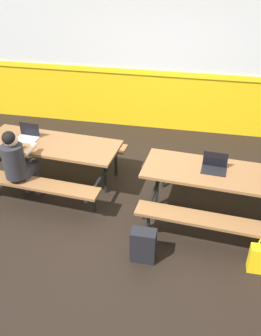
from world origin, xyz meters
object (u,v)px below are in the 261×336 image
(picnic_table_right, at_px, (220,183))
(student_nearer, at_px, (18,161))
(picnic_table_left, at_px, (52,152))
(laptop_dark, at_px, (214,167))
(backpack_dark, at_px, (143,245))
(laptop_silver, at_px, (28,136))

(picnic_table_right, relative_size, student_nearer, 1.75)
(picnic_table_left, xyz_separation_m, student_nearer, (-0.28, -0.54, 0.13))
(student_nearer, bearing_deg, picnic_table_right, 4.66)
(student_nearer, bearing_deg, laptop_dark, 5.81)
(laptop_dark, relative_size, backpack_dark, 0.76)
(picnic_table_left, relative_size, backpack_dark, 4.79)
(laptop_silver, distance_m, backpack_dark, 2.51)
(laptop_silver, bearing_deg, backpack_dark, -33.93)
(picnic_table_left, height_order, laptop_dark, laptop_dark)
(picnic_table_right, height_order, student_nearer, student_nearer)
(picnic_table_left, relative_size, laptop_silver, 6.26)
(picnic_table_right, relative_size, laptop_dark, 6.26)
(student_nearer, bearing_deg, laptop_silver, 100.73)
(laptop_silver, bearing_deg, picnic_table_right, -7.48)
(picnic_table_left, bearing_deg, laptop_dark, -6.31)
(picnic_table_right, bearing_deg, picnic_table_left, 172.91)
(backpack_dark, bearing_deg, picnic_table_left, 141.64)
(picnic_table_left, relative_size, laptop_dark, 6.26)
(laptop_dark, bearing_deg, picnic_table_left, 173.69)
(laptop_silver, relative_size, backpack_dark, 0.76)
(picnic_table_left, distance_m, student_nearer, 0.62)
(student_nearer, relative_size, laptop_dark, 3.59)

